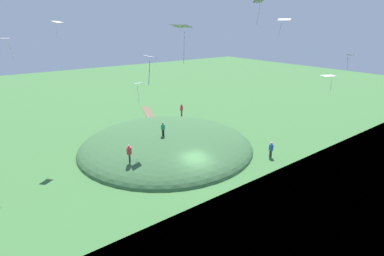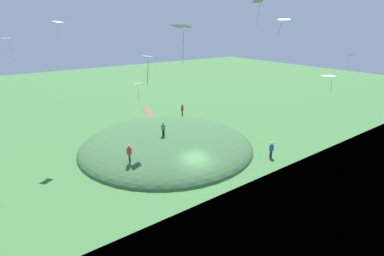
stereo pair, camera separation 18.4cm
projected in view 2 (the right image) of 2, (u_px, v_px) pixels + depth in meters
The scene contains 17 objects.
ground_plane at pixel (197, 173), 28.93m from camera, with size 160.00×160.00×0.00m, color #3C6D36.
grass_hill at pixel (167, 146), 35.29m from camera, with size 20.71×20.62×4.34m, color #376238.
dirt_path at pixel (151, 116), 46.69m from camera, with size 12.10×1.29×0.04m, color brown.
person_watching_kites at pixel (163, 128), 32.48m from camera, with size 0.62×0.62×1.56m.
person_with_child at pixel (129, 151), 27.69m from camera, with size 0.65×0.65×1.82m.
person_near_shore at pixel (182, 109), 42.91m from camera, with size 0.47×0.47×1.85m.
person_on_hilltop at pixel (271, 148), 31.94m from camera, with size 0.65×0.65×1.83m.
kite_0 at pixel (7, 41), 24.70m from camera, with size 0.76×0.85×1.97m.
kite_1 at pixel (329, 76), 24.83m from camera, with size 1.21×1.38×1.32m.
kite_2 at pixel (351, 56), 26.86m from camera, with size 0.80×0.74×1.55m.
kite_3 at pixel (258, 3), 21.00m from camera, with size 0.76×0.86×1.73m.
kite_4 at pixel (139, 85), 28.60m from camera, with size 0.65×0.91×2.06m.
kite_6 at pixel (191, 28), 46.53m from camera, with size 1.34×1.30×1.59m.
kite_7 at pixel (180, 28), 17.74m from camera, with size 1.40×1.17×2.33m.
kite_8 at pixel (58, 23), 29.52m from camera, with size 1.18×1.26×1.70m.
kite_9 at pixel (284, 20), 20.21m from camera, with size 1.02×0.91×1.23m.
kite_10 at pixel (148, 59), 14.61m from camera, with size 0.83×0.63×1.52m.
Camera 2 is at (-20.43, 15.67, 13.95)m, focal length 27.24 mm.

